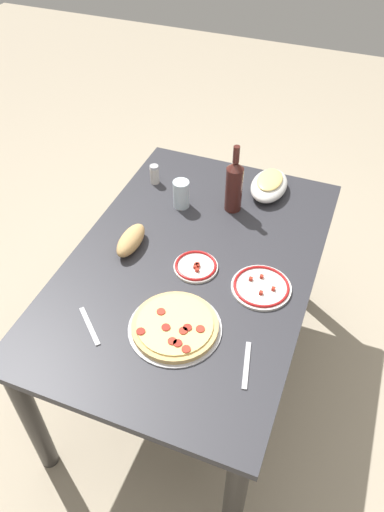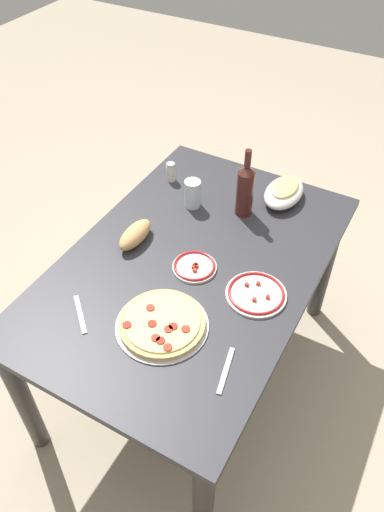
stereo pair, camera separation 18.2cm
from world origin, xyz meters
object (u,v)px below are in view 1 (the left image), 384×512
object	(u,v)px
side_plate_far	(261,287)
bread_loaf	(131,240)
spice_shaker	(155,174)
wine_bottle	(234,185)
side_plate_near	(196,266)
dining_table	(192,282)
water_glass	(181,194)
pepperoni_pizza	(175,326)
baked_pasta_dish	(269,184)

from	to	relation	value
side_plate_far	bread_loaf	size ratio (longest dim) A/B	1.16
bread_loaf	spice_shaker	world-z (taller)	spice_shaker
wine_bottle	side_plate_near	world-z (taller)	wine_bottle
dining_table	side_plate_far	world-z (taller)	side_plate_far
dining_table	side_plate_near	xyz separation A→B (m)	(0.02, 0.02, 0.12)
bread_loaf	water_glass	bearing A→B (deg)	164.73
pepperoni_pizza	side_plate_far	distance (m)	0.35
wine_bottle	side_plate_near	size ratio (longest dim) A/B	1.82
bread_loaf	spice_shaker	distance (m)	0.42
wine_bottle	water_glass	bearing A→B (deg)	-73.58
water_glass	side_plate_far	world-z (taller)	water_glass
water_glass	side_plate_far	size ratio (longest dim) A/B	0.57
dining_table	water_glass	distance (m)	0.38
side_plate_far	bread_loaf	bearing A→B (deg)	-93.07
baked_pasta_dish	wine_bottle	size ratio (longest dim) A/B	0.81
dining_table	spice_shaker	bearing A→B (deg)	-140.64
side_plate_far	spice_shaker	world-z (taller)	spice_shaker
wine_bottle	side_plate_far	bearing A→B (deg)	30.58
wine_bottle	spice_shaker	bearing A→B (deg)	-97.55
dining_table	water_glass	bearing A→B (deg)	-151.24
dining_table	baked_pasta_dish	world-z (taller)	baked_pasta_dish
water_glass	side_plate_far	xyz separation A→B (m)	(0.33, 0.44, -0.05)
baked_pasta_dish	bread_loaf	xyz separation A→B (m)	(0.53, -0.40, -0.01)
wine_bottle	bread_loaf	bearing A→B (deg)	-38.35
wine_bottle	bread_loaf	xyz separation A→B (m)	(0.36, -0.29, -0.08)
side_plate_near	bread_loaf	bearing A→B (deg)	-93.43
dining_table	side_plate_near	distance (m)	0.12
baked_pasta_dish	spice_shaker	size ratio (longest dim) A/B	2.76
bread_loaf	wine_bottle	bearing A→B (deg)	141.65
pepperoni_pizza	spice_shaker	distance (m)	0.82
baked_pasta_dish	side_plate_near	bearing A→B (deg)	-13.43
pepperoni_pizza	bread_loaf	distance (m)	0.43
side_plate_far	bread_loaf	xyz separation A→B (m)	(-0.03, -0.52, 0.03)
spice_shaker	bread_loaf	bearing A→B (deg)	11.98
side_plate_near	spice_shaker	world-z (taller)	spice_shaker
pepperoni_pizza	bread_loaf	bearing A→B (deg)	-134.60
bread_loaf	side_plate_near	bearing A→B (deg)	86.57
dining_table	spice_shaker	xyz separation A→B (m)	(-0.41, -0.33, 0.15)
water_glass	side_plate_near	distance (m)	0.37
side_plate_near	spice_shaker	bearing A→B (deg)	-140.29
spice_shaker	wine_bottle	bearing A→B (deg)	82.45
water_glass	spice_shaker	xyz separation A→B (m)	(-0.11, -0.17, -0.02)
pepperoni_pizza	wine_bottle	world-z (taller)	wine_bottle
side_plate_far	dining_table	bearing A→B (deg)	-97.49
pepperoni_pizza	water_glass	distance (m)	0.65
baked_pasta_dish	spice_shaker	bearing A→B (deg)	-77.03
baked_pasta_dish	water_glass	distance (m)	0.39
dining_table	pepperoni_pizza	distance (m)	0.34
baked_pasta_dish	side_plate_near	xyz separation A→B (m)	(0.54, -0.13, -0.03)
side_plate_far	bread_loaf	distance (m)	0.52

